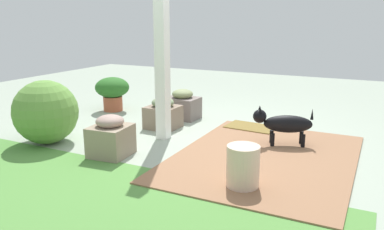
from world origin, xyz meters
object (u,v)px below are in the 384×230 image
Objects in this scene: doormat at (251,127)px; porch_pillar at (162,39)px; terracotta_pot_broad at (112,90)px; dog at (284,123)px; stone_planter_near at (163,114)px; round_shrub at (46,112)px; stone_planter_nearest at (183,105)px; ceramic_urn at (243,167)px; stone_planter_far at (111,137)px.

porch_pillar is at bearing 46.70° from doormat.
terracotta_pot_broad is 2.92m from dog.
doormat is at bearing -44.32° from dog.
round_shrub is (0.90, 1.17, 0.19)m from stone_planter_near.
stone_planter_nearest is 2.49m from ceramic_urn.
terracotta_pot_broad is at bearing -52.96° from stone_planter_far.
doormat is at bearing -121.58° from stone_planter_far.
doormat is (-2.31, 0.02, -0.31)m from terracotta_pot_broad.
stone_planter_nearest is at bearing -88.37° from stone_planter_far.
stone_planter_nearest is 0.64× the size of round_shrub.
terracotta_pot_broad is (0.33, -1.68, -0.05)m from round_shrub.
stone_planter_near is 1.64m from dog.
dog is (-2.54, -1.12, -0.10)m from round_shrub.
terracotta_pot_broad is at bearing 2.82° from stone_planter_nearest.
stone_planter_far is 2.13m from terracotta_pot_broad.
stone_planter_far is at bearing -5.71° from ceramic_urn.
stone_planter_far reaches higher than doormat.
dog is at bearing 135.68° from doormat.
stone_planter_far reaches higher than ceramic_urn.
ceramic_urn is (-1.60, 1.91, -0.01)m from stone_planter_nearest.
stone_planter_far reaches higher than stone_planter_near.
round_shrub is (0.95, -0.02, 0.17)m from stone_planter_far.
stone_planter_far is at bearing 35.63° from dog.
terracotta_pot_broad is 1.40× the size of ceramic_urn.
porch_pillar is 6.29× the size of ceramic_urn.
round_shrub is (0.90, 1.74, 0.18)m from stone_planter_nearest.
round_shrub is 1.95× the size of ceramic_urn.
stone_planter_far is 1.17× the size of ceramic_urn.
terracotta_pot_broad is (1.23, 0.06, 0.13)m from stone_planter_nearest.
stone_planter_near is at bearing -1.69° from dog.
round_shrub is 1.40× the size of terracotta_pot_broad.
stone_planter_near is 2.09m from ceramic_urn.
doormat is (-0.84, -0.89, -1.20)m from porch_pillar.
round_shrub is 1.12× the size of dog.
porch_pillar reaches higher than round_shrub.
stone_planter_nearest is 1.97m from round_shrub.
porch_pillar reaches higher than stone_planter_near.
round_shrub is at bearing 23.86° from dog.
doormat is (-1.08, -0.49, -0.17)m from stone_planter_near.
porch_pillar is 5.72× the size of stone_planter_near.
stone_planter_far is 0.60× the size of round_shrub.
stone_planter_nearest is 1.06× the size of stone_planter_far.
stone_planter_near is at bearing 24.55° from doormat.
porch_pillar reaches higher than terracotta_pot_broad.
dog reaches higher than stone_planter_nearest.
porch_pillar is 1.61m from round_shrub.
dog is at bearing -91.82° from ceramic_urn.
stone_planter_near is 1.34m from terracotta_pot_broad.
porch_pillar is at bearing 121.05° from stone_planter_near.
porch_pillar is 1.94m from ceramic_urn.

